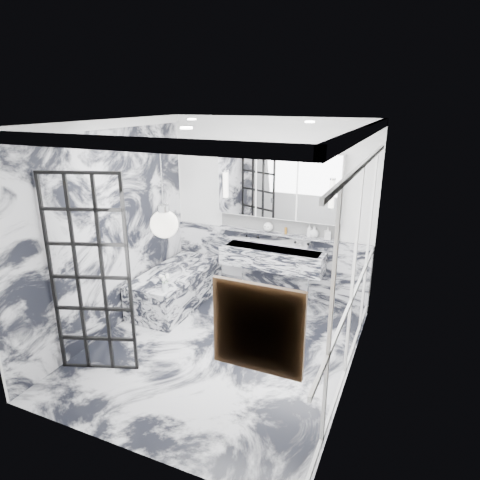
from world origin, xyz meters
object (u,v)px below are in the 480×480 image
at_px(trough_sink, 272,258).
at_px(mirror_cabinet, 278,185).
at_px(bathtub, 176,287).
at_px(crittall_door, 90,277).

relative_size(trough_sink, mirror_cabinet, 0.84).
xyz_separation_m(trough_sink, bathtub, (-1.33, -0.66, -0.45)).
distance_m(crittall_door, trough_sink, 2.80).
relative_size(crittall_door, bathtub, 1.41).
height_order(crittall_door, trough_sink, crittall_door).
relative_size(trough_sink, bathtub, 0.97).
bearing_deg(trough_sink, crittall_door, -117.47).
bearing_deg(bathtub, trough_sink, 26.48).
distance_m(mirror_cabinet, bathtub, 2.20).
bearing_deg(crittall_door, mirror_cabinet, 44.09).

